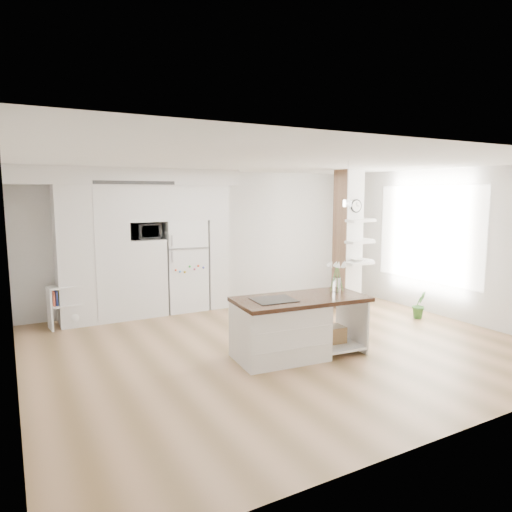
{
  "coord_description": "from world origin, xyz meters",
  "views": [
    {
      "loc": [
        -3.5,
        -5.64,
        2.26
      ],
      "look_at": [
        0.1,
        0.9,
        1.23
      ],
      "focal_mm": 32.0,
      "sensor_mm": 36.0,
      "label": 1
    }
  ],
  "objects_px": {
    "refrigerator": "(183,265)",
    "kitchen_island": "(287,326)",
    "bookshelf": "(70,309)",
    "floor_plant_a": "(419,305)"
  },
  "relations": [
    {
      "from": "refrigerator",
      "to": "kitchen_island",
      "type": "bearing_deg",
      "value": -83.96
    },
    {
      "from": "bookshelf",
      "to": "refrigerator",
      "type": "bearing_deg",
      "value": -1.38
    },
    {
      "from": "refrigerator",
      "to": "floor_plant_a",
      "type": "xyz_separation_m",
      "value": [
        3.52,
        -2.67,
        -0.63
      ]
    },
    {
      "from": "kitchen_island",
      "to": "floor_plant_a",
      "type": "relative_size",
      "value": 3.86
    },
    {
      "from": "refrigerator",
      "to": "bookshelf",
      "type": "relative_size",
      "value": 2.42
    },
    {
      "from": "bookshelf",
      "to": "floor_plant_a",
      "type": "distance_m",
      "value": 6.16
    },
    {
      "from": "refrigerator",
      "to": "kitchen_island",
      "type": "xyz_separation_m",
      "value": [
        0.34,
        -3.2,
        -0.44
      ]
    },
    {
      "from": "kitchen_island",
      "to": "floor_plant_a",
      "type": "height_order",
      "value": "kitchen_island"
    },
    {
      "from": "kitchen_island",
      "to": "floor_plant_a",
      "type": "bearing_deg",
      "value": 14.5
    },
    {
      "from": "refrigerator",
      "to": "floor_plant_a",
      "type": "bearing_deg",
      "value": -37.17
    }
  ]
}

